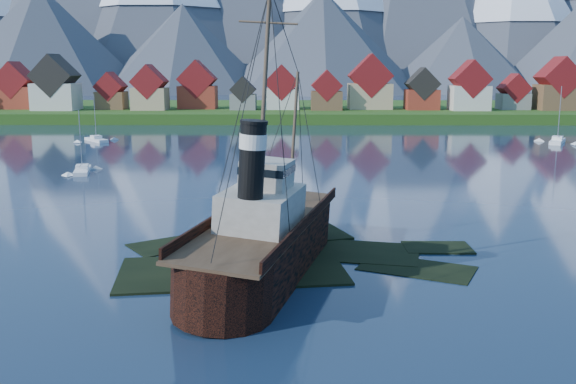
{
  "coord_description": "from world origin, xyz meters",
  "views": [
    {
      "loc": [
        1.94,
        -51.28,
        16.2
      ],
      "look_at": [
        1.4,
        6.0,
        5.0
      ],
      "focal_mm": 40.0,
      "sensor_mm": 36.0,
      "label": 1
    }
  ],
  "objects_px": {
    "tugboat_wreck": "(264,234)",
    "sailboat_d": "(557,142)",
    "sailboat_a": "(82,171)",
    "sailboat_c": "(96,140)"
  },
  "relations": [
    {
      "from": "tugboat_wreck",
      "to": "sailboat_a",
      "type": "distance_m",
      "value": 57.09
    },
    {
      "from": "sailboat_c",
      "to": "sailboat_d",
      "type": "bearing_deg",
      "value": -40.83
    },
    {
      "from": "sailboat_a",
      "to": "sailboat_d",
      "type": "height_order",
      "value": "sailboat_d"
    },
    {
      "from": "tugboat_wreck",
      "to": "sailboat_c",
      "type": "bearing_deg",
      "value": 128.18
    },
    {
      "from": "sailboat_a",
      "to": "sailboat_d",
      "type": "relative_size",
      "value": 0.8
    },
    {
      "from": "tugboat_wreck",
      "to": "sailboat_a",
      "type": "xyz_separation_m",
      "value": [
        -30.61,
        48.11,
        -2.65
      ]
    },
    {
      "from": "tugboat_wreck",
      "to": "sailboat_d",
      "type": "distance_m",
      "value": 106.22
    },
    {
      "from": "sailboat_a",
      "to": "tugboat_wreck",
      "type": "bearing_deg",
      "value": -70.91
    },
    {
      "from": "sailboat_d",
      "to": "tugboat_wreck",
      "type": "bearing_deg",
      "value": -95.59
    },
    {
      "from": "tugboat_wreck",
      "to": "sailboat_a",
      "type": "height_order",
      "value": "tugboat_wreck"
    }
  ]
}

